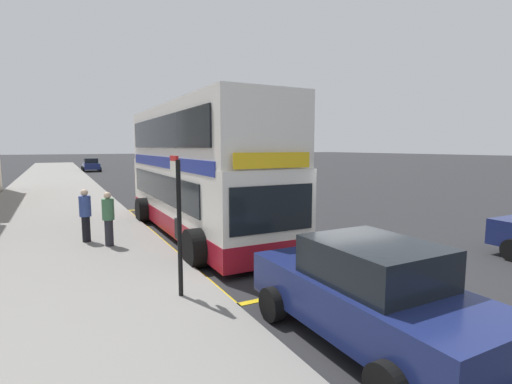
{
  "coord_description": "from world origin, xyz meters",
  "views": [
    {
      "loc": [
        -6.83,
        -8.0,
        3.03
      ],
      "look_at": [
        -0.63,
        3.75,
        1.44
      ],
      "focal_mm": 26.67,
      "sensor_mm": 36.0,
      "label": 1
    }
  ],
  "objects_px": {
    "parked_car_navy_across": "(91,165)",
    "pedestrian_waiting_near_sign": "(85,213)",
    "double_decker_bus": "(199,175)",
    "pedestrian_further_back": "(108,217)",
    "bus_stop_sign": "(178,214)",
    "parked_car_navy_behind": "(369,293)",
    "parked_car_white_ahead": "(173,171)"
  },
  "relations": [
    {
      "from": "double_decker_bus",
      "to": "parked_car_white_ahead",
      "type": "xyz_separation_m",
      "value": [
        5.29,
        22.35,
        -1.26
      ]
    },
    {
      "from": "parked_car_navy_behind",
      "to": "pedestrian_waiting_near_sign",
      "type": "relative_size",
      "value": 2.6
    },
    {
      "from": "double_decker_bus",
      "to": "pedestrian_further_back",
      "type": "xyz_separation_m",
      "value": [
        -3.1,
        -0.92,
        -1.06
      ]
    },
    {
      "from": "double_decker_bus",
      "to": "parked_car_white_ahead",
      "type": "distance_m",
      "value": 23.0
    },
    {
      "from": "parked_car_navy_across",
      "to": "pedestrian_further_back",
      "type": "xyz_separation_m",
      "value": [
        -2.58,
        -39.23,
        0.2
      ]
    },
    {
      "from": "parked_car_white_ahead",
      "to": "pedestrian_further_back",
      "type": "distance_m",
      "value": 24.73
    },
    {
      "from": "parked_car_white_ahead",
      "to": "parked_car_navy_across",
      "type": "distance_m",
      "value": 16.99
    },
    {
      "from": "parked_car_navy_across",
      "to": "pedestrian_further_back",
      "type": "height_order",
      "value": "pedestrian_further_back"
    },
    {
      "from": "parked_car_navy_behind",
      "to": "parked_car_white_ahead",
      "type": "height_order",
      "value": "same"
    },
    {
      "from": "double_decker_bus",
      "to": "pedestrian_waiting_near_sign",
      "type": "distance_m",
      "value": 3.8
    },
    {
      "from": "pedestrian_further_back",
      "to": "parked_car_white_ahead",
      "type": "bearing_deg",
      "value": 70.18
    },
    {
      "from": "bus_stop_sign",
      "to": "pedestrian_further_back",
      "type": "distance_m",
      "value": 4.68
    },
    {
      "from": "parked_car_white_ahead",
      "to": "parked_car_navy_across",
      "type": "bearing_deg",
      "value": -67.94
    },
    {
      "from": "pedestrian_further_back",
      "to": "bus_stop_sign",
      "type": "bearing_deg",
      "value": -80.6
    },
    {
      "from": "pedestrian_further_back",
      "to": "pedestrian_waiting_near_sign",
      "type": "bearing_deg",
      "value": 123.19
    },
    {
      "from": "double_decker_bus",
      "to": "parked_car_white_ahead",
      "type": "bearing_deg",
      "value": 76.68
    },
    {
      "from": "double_decker_bus",
      "to": "parked_car_navy_across",
      "type": "distance_m",
      "value": 38.34
    },
    {
      "from": "double_decker_bus",
      "to": "parked_car_navy_behind",
      "type": "bearing_deg",
      "value": -91.59
    },
    {
      "from": "bus_stop_sign",
      "to": "parked_car_white_ahead",
      "type": "height_order",
      "value": "bus_stop_sign"
    },
    {
      "from": "parked_car_white_ahead",
      "to": "pedestrian_waiting_near_sign",
      "type": "distance_m",
      "value": 24.14
    },
    {
      "from": "bus_stop_sign",
      "to": "parked_car_navy_behind",
      "type": "xyz_separation_m",
      "value": [
        2.11,
        -2.92,
        -0.94
      ]
    },
    {
      "from": "parked_car_navy_across",
      "to": "pedestrian_waiting_near_sign",
      "type": "relative_size",
      "value": 2.6
    },
    {
      "from": "bus_stop_sign",
      "to": "parked_car_white_ahead",
      "type": "relative_size",
      "value": 0.65
    },
    {
      "from": "pedestrian_waiting_near_sign",
      "to": "pedestrian_further_back",
      "type": "height_order",
      "value": "pedestrian_waiting_near_sign"
    },
    {
      "from": "bus_stop_sign",
      "to": "parked_car_navy_behind",
      "type": "bearing_deg",
      "value": -54.21
    },
    {
      "from": "parked_car_navy_across",
      "to": "parked_car_navy_behind",
      "type": "bearing_deg",
      "value": -89.02
    },
    {
      "from": "parked_car_white_ahead",
      "to": "pedestrian_further_back",
      "type": "height_order",
      "value": "pedestrian_further_back"
    },
    {
      "from": "double_decker_bus",
      "to": "parked_car_navy_across",
      "type": "xyz_separation_m",
      "value": [
        -0.51,
        38.31,
        -1.26
      ]
    },
    {
      "from": "parked_car_navy_behind",
      "to": "parked_car_white_ahead",
      "type": "bearing_deg",
      "value": 80.28
    },
    {
      "from": "parked_car_navy_behind",
      "to": "bus_stop_sign",
      "type": "bearing_deg",
      "value": 126.25
    },
    {
      "from": "parked_car_navy_behind",
      "to": "pedestrian_further_back",
      "type": "height_order",
      "value": "pedestrian_further_back"
    },
    {
      "from": "parked_car_white_ahead",
      "to": "bus_stop_sign",
      "type": "bearing_deg",
      "value": 76.75
    }
  ]
}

